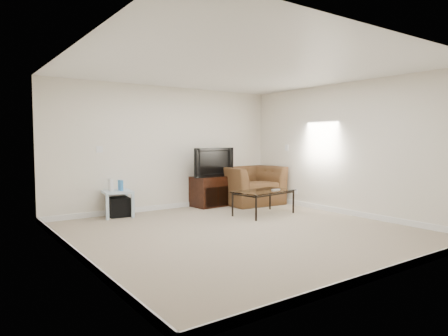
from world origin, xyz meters
TOP-DOWN VIEW (x-y plane):
  - floor at (0.00, 0.00)m, footprint 5.00×5.00m
  - ceiling at (0.00, 0.00)m, footprint 5.00×5.00m
  - wall_back at (0.00, 2.50)m, footprint 5.00×0.02m
  - wall_left at (-2.50, 0.00)m, footprint 0.02×5.00m
  - wall_right at (2.50, 0.00)m, footprint 0.02×5.00m
  - plate_back at (-1.40, 2.49)m, footprint 0.12×0.02m
  - plate_right_switch at (2.49, 1.60)m, footprint 0.02×0.09m
  - plate_right_outlet at (2.49, 1.30)m, footprint 0.02×0.08m
  - tv_stand at (0.90, 2.28)m, footprint 0.82×0.60m
  - dvd_player at (0.90, 2.24)m, footprint 0.47×0.35m
  - television at (0.90, 2.25)m, footprint 1.01×0.33m
  - side_table at (-1.16, 2.28)m, footprint 0.57×0.57m
  - subwoofer at (-1.12, 2.30)m, footprint 0.40×0.40m
  - game_console at (-1.28, 2.27)m, footprint 0.05×0.16m
  - game_case at (-1.10, 2.25)m, footprint 0.05×0.14m
  - recliner at (1.81, 2.05)m, footprint 1.33×0.90m
  - coffee_table at (1.19, 0.87)m, footprint 1.26×0.83m
  - remote at (1.43, 0.80)m, footprint 0.19×0.06m

SIDE VIEW (x-z plane):
  - floor at x=0.00m, z-range 0.00..0.00m
  - subwoofer at x=-1.12m, z-range -0.01..0.36m
  - coffee_table at x=1.19m, z-range 0.00..0.46m
  - side_table at x=-1.16m, z-range 0.00..0.49m
  - plate_right_outlet at x=2.49m, z-range 0.24..0.36m
  - tv_stand at x=0.90m, z-range 0.00..0.64m
  - remote at x=1.43m, z-range 0.46..0.48m
  - dvd_player at x=0.90m, z-range 0.51..0.57m
  - recliner at x=1.81m, z-range 0.00..1.12m
  - game_case at x=-1.10m, z-range 0.49..0.68m
  - game_console at x=-1.28m, z-range 0.49..0.71m
  - television at x=0.90m, z-range 0.64..1.26m
  - wall_back at x=0.00m, z-range 0.00..2.50m
  - wall_left at x=-2.50m, z-range 0.00..2.50m
  - wall_right at x=2.50m, z-range 0.00..2.50m
  - plate_back at x=-1.40m, z-range 1.19..1.31m
  - plate_right_switch at x=2.49m, z-range 1.19..1.31m
  - ceiling at x=0.00m, z-range 2.50..2.50m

